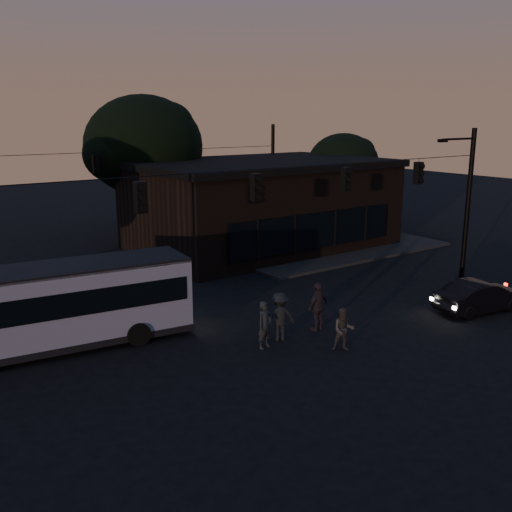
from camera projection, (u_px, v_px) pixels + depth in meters
ground at (327, 368)px, 18.69m from camera, size 120.00×120.00×0.00m
sidewalk_far_right at (317, 244)px, 36.51m from camera, size 14.00×10.00×0.15m
building at (261, 204)px, 35.74m from camera, size 15.40×10.41×5.40m
tree_behind at (144, 146)px, 36.82m from camera, size 7.60×7.60×9.43m
tree_right at (343, 164)px, 41.98m from camera, size 5.20×5.20×6.86m
signal_rig_near at (256, 218)px, 20.78m from camera, size 26.24×0.30×7.50m
signal_rig_far at (97, 183)px, 33.45m from camera, size 26.24×0.30×7.50m
bus at (37, 306)px, 19.66m from camera, size 10.85×3.70×2.99m
car at (481, 296)px, 23.99m from camera, size 4.27×2.16×1.34m
pedestrian_a at (265, 325)px, 20.17m from camera, size 0.70×0.53×1.72m
pedestrian_b at (343, 329)px, 19.95m from camera, size 0.96×0.92×1.56m
pedestrian_c at (318, 307)px, 21.81m from camera, size 1.19×0.66×1.91m
pedestrian_d at (280, 317)px, 20.84m from camera, size 1.32×0.98×1.83m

